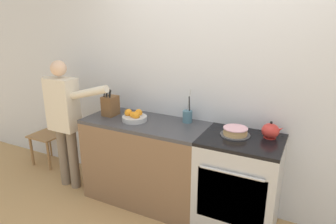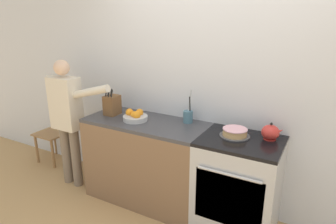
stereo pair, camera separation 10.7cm
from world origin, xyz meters
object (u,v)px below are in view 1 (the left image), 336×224
object	(u,v)px
knife_block	(110,106)
utensil_crock	(188,116)
fruit_bowl	(134,117)
dining_chair	(52,129)
tea_kettle	(271,131)
layer_cake	(235,132)
person_baker	(64,115)
stove_range	(238,184)

from	to	relation	value
knife_block	utensil_crock	distance (m)	0.86
fruit_bowl	dining_chair	distance (m)	1.62
tea_kettle	utensil_crock	bearing A→B (deg)	176.90
fruit_bowl	dining_chair	size ratio (longest dim) A/B	0.31
dining_chair	fruit_bowl	bearing A→B (deg)	13.93
layer_cake	knife_block	xyz separation A→B (m)	(-1.37, -0.04, 0.07)
fruit_bowl	utensil_crock	bearing A→B (deg)	22.00
knife_block	person_baker	size ratio (longest dim) A/B	0.19
tea_kettle	fruit_bowl	distance (m)	1.34
person_baker	dining_chair	world-z (taller)	person_baker
person_baker	dining_chair	xyz separation A→B (m)	(-0.68, 0.40, -0.42)
layer_cake	knife_block	bearing A→B (deg)	-178.49
layer_cake	stove_range	bearing A→B (deg)	-32.69
layer_cake	utensil_crock	bearing A→B (deg)	166.16
stove_range	knife_block	size ratio (longest dim) A/B	3.12
tea_kettle	dining_chair	bearing A→B (deg)	178.14
stove_range	layer_cake	xyz separation A→B (m)	(-0.07, 0.05, 0.49)
fruit_bowl	person_baker	distance (m)	0.85
utensil_crock	dining_chair	distance (m)	2.09
stove_range	fruit_bowl	xyz separation A→B (m)	(-1.11, -0.03, 0.50)
stove_range	person_baker	world-z (taller)	person_baker
stove_range	person_baker	size ratio (longest dim) A/B	0.61
knife_block	dining_chair	distance (m)	1.33
stove_range	layer_cake	world-z (taller)	layer_cake
stove_range	utensil_crock	distance (m)	0.82
knife_block	person_baker	world-z (taller)	person_baker
knife_block	dining_chair	size ratio (longest dim) A/B	0.35
utensil_crock	person_baker	world-z (taller)	person_baker
stove_range	tea_kettle	xyz separation A→B (m)	(0.22, 0.13, 0.52)
stove_range	person_baker	distance (m)	2.00
utensil_crock	person_baker	xyz separation A→B (m)	(-1.35, -0.35, -0.09)
tea_kettle	knife_block	distance (m)	1.66
stove_range	layer_cake	distance (m)	0.50
utensil_crock	person_baker	distance (m)	1.39
stove_range	person_baker	xyz separation A→B (m)	(-1.95, -0.17, 0.43)
layer_cake	tea_kettle	size ratio (longest dim) A/B	1.42
tea_kettle	knife_block	world-z (taller)	knife_block
knife_block	layer_cake	bearing A→B (deg)	1.51
utensil_crock	fruit_bowl	distance (m)	0.55
tea_kettle	knife_block	bearing A→B (deg)	-175.80
layer_cake	fruit_bowl	bearing A→B (deg)	-175.84
layer_cake	person_baker	bearing A→B (deg)	-173.33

